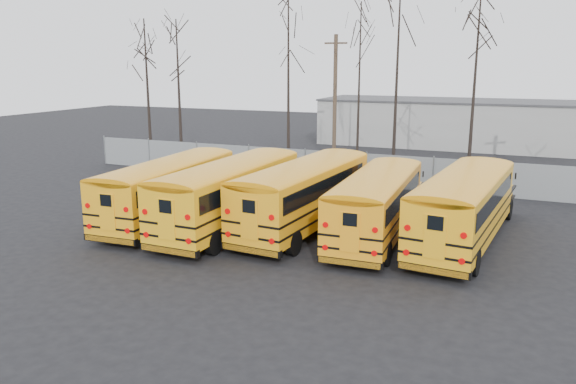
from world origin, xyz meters
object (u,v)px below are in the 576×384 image
at_px(bus_b, 232,189).
at_px(bus_d, 378,199).
at_px(bus_c, 307,189).
at_px(utility_pole_left, 335,98).
at_px(bus_e, 465,202).
at_px(bus_a, 171,185).

bearing_deg(bus_b, bus_d, 11.07).
relative_size(bus_c, bus_d, 1.08).
xyz_separation_m(bus_c, utility_pole_left, (-4.30, 16.98, 2.99)).
distance_m(bus_e, utility_pole_left, 20.12).
bearing_deg(utility_pole_left, bus_b, -92.63).
height_order(bus_d, bus_e, bus_e).
relative_size(bus_a, bus_e, 0.96).
relative_size(bus_c, bus_e, 1.01).
height_order(bus_c, utility_pole_left, utility_pole_left).
xyz_separation_m(bus_b, bus_d, (6.40, 1.11, -0.13)).
relative_size(bus_b, bus_e, 1.01).
xyz_separation_m(bus_a, utility_pole_left, (2.10, 18.19, 3.07)).
bearing_deg(bus_d, bus_e, 7.24).
bearing_deg(bus_b, bus_c, 22.35).
xyz_separation_m(bus_a, bus_c, (6.40, 1.21, 0.08)).
height_order(bus_e, utility_pole_left, utility_pole_left).
relative_size(bus_a, utility_pole_left, 1.15).
relative_size(bus_b, bus_c, 1.00).
relative_size(bus_a, bus_b, 0.96).
distance_m(bus_a, bus_e, 13.30).
bearing_deg(bus_c, bus_b, -154.34).
height_order(bus_a, bus_c, bus_c).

